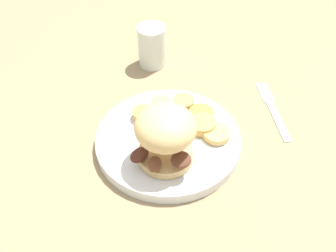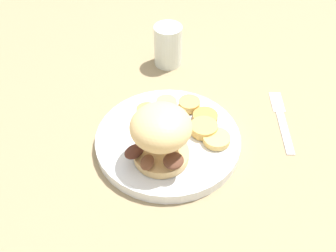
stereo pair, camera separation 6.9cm
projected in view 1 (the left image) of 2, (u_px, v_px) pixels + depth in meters
The scene contains 11 objects.
ground_plane at pixel (168, 144), 0.72m from camera, with size 4.00×4.00×0.00m, color #937F5B.
dinner_plate at pixel (168, 140), 0.71m from camera, with size 0.26×0.26×0.02m.
sandwich at pixel (165, 134), 0.63m from camera, with size 0.12×0.13×0.10m.
potato_round_0 at pixel (161, 104), 0.76m from camera, with size 0.04×0.04×0.01m, color #DBB766.
potato_round_1 at pixel (143, 114), 0.74m from camera, with size 0.04×0.04×0.02m, color tan.
potato_round_2 at pixel (201, 113), 0.74m from camera, with size 0.05×0.05×0.01m, color #BC8942.
potato_round_3 at pixel (183, 103), 0.76m from camera, with size 0.04×0.04×0.02m, color tan.
potato_round_4 at pixel (202, 124), 0.72m from camera, with size 0.05×0.05×0.02m, color tan.
potato_round_5 at pixel (217, 134), 0.70m from camera, with size 0.05×0.05×0.01m, color #DBB766.
fork at pixel (273, 109), 0.79m from camera, with size 0.05×0.17×0.00m.
drinking_glass at pixel (152, 46), 0.87m from camera, with size 0.06×0.06×0.09m.
Camera 1 is at (-0.15, -0.46, 0.54)m, focal length 42.00 mm.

